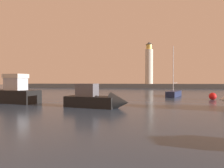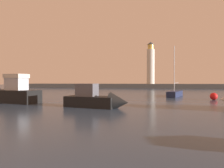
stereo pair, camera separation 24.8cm
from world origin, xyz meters
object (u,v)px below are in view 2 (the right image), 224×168
(motorboat_3, at_px, (6,94))
(mooring_buoy, at_px, (214,96))
(motorboat_4, at_px, (98,100))
(lighthouse, at_px, (151,64))
(sailboat_moored, at_px, (175,93))

(motorboat_3, height_order, mooring_buoy, motorboat_3)
(motorboat_4, bearing_deg, lighthouse, 82.12)
(mooring_buoy, bearing_deg, lighthouse, 98.74)
(lighthouse, distance_m, sailboat_moored, 41.00)
(lighthouse, distance_m, motorboat_4, 57.06)
(motorboat_3, xyz_separation_m, sailboat_moored, (23.16, 12.97, -0.57))
(lighthouse, height_order, mooring_buoy, lighthouse)
(motorboat_3, relative_size, sailboat_moored, 1.07)
(motorboat_3, bearing_deg, sailboat_moored, 29.26)
(lighthouse, bearing_deg, mooring_buoy, -81.26)
(sailboat_moored, xyz_separation_m, mooring_buoy, (4.50, -5.59, -0.02))
(lighthouse, relative_size, sailboat_moored, 1.83)
(lighthouse, distance_m, mooring_buoy, 46.93)
(motorboat_3, xyz_separation_m, motorboat_4, (12.92, -2.95, -0.32))
(motorboat_4, height_order, sailboat_moored, sailboat_moored)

